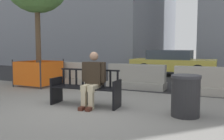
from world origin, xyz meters
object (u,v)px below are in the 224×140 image
(jersey_barrier_right, at_px, (209,84))
(construction_fence, at_px, (39,72))
(car_taxi_near, at_px, (172,62))
(trash_bin, at_px, (186,96))
(street_bench, at_px, (86,89))
(jersey_barrier_centre, at_px, (136,79))
(jersey_barrier_left, at_px, (69,75))
(seated_person, at_px, (93,78))

(jersey_barrier_right, xyz_separation_m, construction_fence, (-5.83, -0.80, 0.15))
(car_taxi_near, distance_m, trash_bin, 7.64)
(street_bench, xyz_separation_m, jersey_barrier_centre, (0.25, 2.89, -0.06))
(jersey_barrier_centre, height_order, trash_bin, trash_bin)
(street_bench, relative_size, jersey_barrier_left, 0.86)
(jersey_barrier_right, height_order, car_taxi_near, car_taxi_near)
(seated_person, xyz_separation_m, car_taxi_near, (0.28, 7.50, -0.03))
(jersey_barrier_left, xyz_separation_m, construction_fence, (-0.67, -0.94, 0.15))
(car_taxi_near, bearing_deg, jersey_barrier_centre, -93.01)
(jersey_barrier_centre, height_order, jersey_barrier_right, same)
(jersey_barrier_left, distance_m, construction_fence, 1.16)
(jersey_barrier_left, bearing_deg, trash_bin, -29.88)
(jersey_barrier_centre, xyz_separation_m, jersey_barrier_left, (-2.83, 0.01, 0.00))
(street_bench, height_order, trash_bin, street_bench)
(jersey_barrier_centre, xyz_separation_m, construction_fence, (-3.49, -0.93, 0.15))
(street_bench, relative_size, jersey_barrier_right, 0.85)
(trash_bin, bearing_deg, car_taxi_near, 104.15)
(street_bench, height_order, jersey_barrier_left, street_bench)
(jersey_barrier_right, bearing_deg, car_taxi_near, 114.03)
(jersey_barrier_right, relative_size, trash_bin, 2.36)
(jersey_barrier_centre, bearing_deg, jersey_barrier_right, -3.10)
(jersey_barrier_centre, bearing_deg, street_bench, -95.05)
(jersey_barrier_centre, relative_size, construction_fence, 1.52)
(jersey_barrier_left, bearing_deg, seated_person, -46.46)
(jersey_barrier_right, xyz_separation_m, car_taxi_near, (-2.10, 4.71, 0.32))
(seated_person, relative_size, jersey_barrier_right, 0.65)
(jersey_barrier_left, distance_m, trash_bin, 5.69)
(jersey_barrier_centre, distance_m, jersey_barrier_left, 2.83)
(street_bench, height_order, construction_fence, construction_fence)
(car_taxi_near, bearing_deg, seated_person, -92.12)
(seated_person, height_order, jersey_barrier_left, seated_person)
(seated_person, xyz_separation_m, construction_fence, (-3.46, 1.99, -0.20))
(jersey_barrier_centre, bearing_deg, construction_fence, -165.10)
(jersey_barrier_right, bearing_deg, street_bench, -133.23)
(seated_person, relative_size, construction_fence, 0.99)
(seated_person, xyz_separation_m, jersey_barrier_centre, (0.04, 2.92, -0.35))
(street_bench, height_order, car_taxi_near, car_taxi_near)
(jersey_barrier_centre, distance_m, jersey_barrier_right, 2.34)
(jersey_barrier_right, relative_size, car_taxi_near, 0.49)
(seated_person, xyz_separation_m, jersey_barrier_left, (-2.79, 2.93, -0.35))
(street_bench, distance_m, jersey_barrier_centre, 2.90)
(car_taxi_near, height_order, trash_bin, car_taxi_near)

